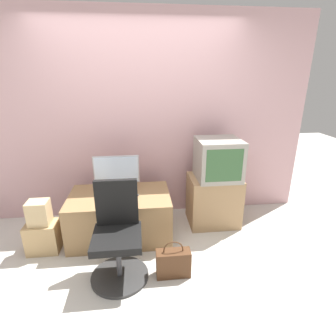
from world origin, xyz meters
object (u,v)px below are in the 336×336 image
at_px(keyboard, 119,197).
at_px(office_chair, 118,239).
at_px(main_monitor, 117,173).
at_px(crt_tv, 218,159).
at_px(mouse, 137,195).
at_px(handbag, 173,263).
at_px(cardboard_box_lower, 44,237).

bearing_deg(keyboard, office_chair, -88.42).
relative_size(main_monitor, crt_tv, 1.02).
xyz_separation_m(mouse, crt_tv, (1.00, 0.21, 0.33)).
bearing_deg(keyboard, crt_tv, 10.81).
height_order(main_monitor, mouse, main_monitor).
distance_m(main_monitor, crt_tv, 1.23).
bearing_deg(main_monitor, handbag, -57.87).
height_order(keyboard, crt_tv, crt_tv).
bearing_deg(mouse, crt_tv, 11.78).
bearing_deg(crt_tv, handbag, -126.39).
distance_m(crt_tv, handbag, 1.34).
distance_m(mouse, handbag, 0.87).
height_order(main_monitor, handbag, main_monitor).
distance_m(keyboard, handbag, 0.95).
bearing_deg(office_chair, mouse, 73.54).
height_order(crt_tv, office_chair, crt_tv).
bearing_deg(office_chair, cardboard_box_lower, 151.69).
xyz_separation_m(keyboard, crt_tv, (1.20, 0.23, 0.34)).
distance_m(crt_tv, office_chair, 1.52).
xyz_separation_m(crt_tv, office_chair, (-1.18, -0.82, -0.49)).
relative_size(keyboard, handbag, 0.76).
bearing_deg(mouse, handbag, -64.13).
height_order(keyboard, handbag, keyboard).
distance_m(main_monitor, mouse, 0.37).
bearing_deg(cardboard_box_lower, crt_tv, 10.08).
height_order(mouse, cardboard_box_lower, mouse).
relative_size(mouse, office_chair, 0.06).
bearing_deg(cardboard_box_lower, office_chair, -28.31).
xyz_separation_m(cardboard_box_lower, handbag, (1.37, -0.54, -0.03)).
distance_m(keyboard, cardboard_box_lower, 0.92).
distance_m(main_monitor, office_chair, 0.89).
relative_size(mouse, cardboard_box_lower, 0.16).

